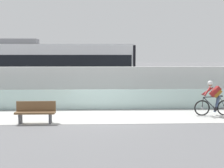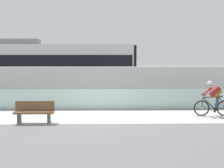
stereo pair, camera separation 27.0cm
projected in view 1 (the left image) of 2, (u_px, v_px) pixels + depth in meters
The scene contains 9 objects.
ground_plane at pixel (98, 116), 13.91m from camera, with size 200.00×200.00×0.00m, color slate.
bike_path_deck at pixel (98, 116), 13.91m from camera, with size 32.00×3.20×0.01m, color beige.
glass_parapet at pixel (98, 99), 15.70m from camera, with size 32.00×0.05×1.02m, color silver.
concrete_barrier_wall at pixel (98, 85), 17.44m from camera, with size 32.00×0.36×2.11m, color silver.
tram_rail_near at pixel (99, 98), 20.01m from camera, with size 32.00×0.08×0.01m, color #595654.
tram_rail_far at pixel (99, 95), 21.44m from camera, with size 32.00×0.08×0.01m, color #595654.
tram at pixel (50, 68), 20.43m from camera, with size 11.06×2.54×3.81m.
cyclist_on_bike at pixel (214, 99), 14.04m from camera, with size 1.77×0.58×1.61m.
bench at pixel (36, 112), 12.49m from camera, with size 1.60×0.45×0.89m.
Camera 1 is at (0.11, -13.73, 2.77)m, focal length 49.50 mm.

